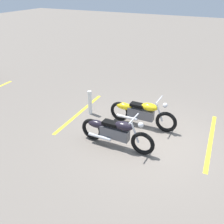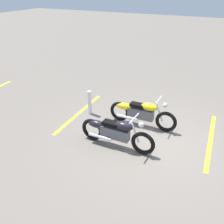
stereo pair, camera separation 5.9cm
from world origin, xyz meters
name	(u,v)px [view 2 (the right image)]	position (x,y,z in m)	size (l,w,h in m)	color
ground_plane	(150,140)	(0.00, 0.00, 0.00)	(60.00, 60.00, 0.00)	slate
motorcycle_bright_foreground	(140,112)	(0.60, -0.70, 0.46)	(2.23, 0.62, 1.04)	black
motorcycle_dark_foreground	(115,132)	(0.82, 0.70, 0.46)	(2.23, 0.62, 1.04)	black
bollard_post	(90,103)	(2.45, -0.68, 0.42)	(0.14, 0.14, 0.85)	white
parking_stripe_near	(211,140)	(-1.58, -0.82, 0.00)	(3.20, 0.12, 0.01)	yellow
parking_stripe_mid	(79,113)	(2.82, -0.57, 0.00)	(3.20, 0.12, 0.01)	yellow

